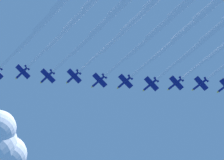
# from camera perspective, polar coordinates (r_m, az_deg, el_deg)

# --- Properties ---
(jet_lead) EXTENTS (15.56, 64.24, 4.24)m
(jet_lead) POSITION_cam_1_polar(r_m,az_deg,el_deg) (192.30, -9.32, 8.30)
(jet_lead) COLOR navy
(jet_port_inner) EXTENTS (16.01, 66.50, 4.17)m
(jet_port_inner) POSITION_cam_1_polar(r_m,az_deg,el_deg) (192.43, -5.09, 8.60)
(jet_port_inner) COLOR navy
(jet_starboard_inner) EXTENTS (16.11, 64.86, 4.11)m
(jet_starboard_inner) POSITION_cam_1_polar(r_m,az_deg,el_deg) (189.84, -1.40, 7.83)
(jet_starboard_inner) COLOR navy
(jet_port_mid) EXTENTS (17.04, 71.39, 4.18)m
(jet_port_mid) POSITION_cam_1_polar(r_m,az_deg,el_deg) (190.89, 3.40, 8.60)
(jet_port_mid) COLOR navy
(jet_starboard_mid) EXTENTS (16.84, 67.61, 4.14)m
(jet_starboard_mid) POSITION_cam_1_polar(r_m,az_deg,el_deg) (190.44, 6.84, 7.47)
(jet_starboard_mid) COLOR navy
(jet_port_outer) EXTENTS (16.25, 66.15, 4.13)m
(jet_port_outer) POSITION_cam_1_polar(r_m,az_deg,el_deg) (193.29, 10.35, 7.05)
(jet_port_outer) COLOR navy
(jet_starboard_outer) EXTENTS (15.99, 67.76, 4.25)m
(jet_starboard_outer) POSITION_cam_1_polar(r_m,az_deg,el_deg) (195.39, 14.26, 6.87)
(jet_starboard_outer) COLOR navy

